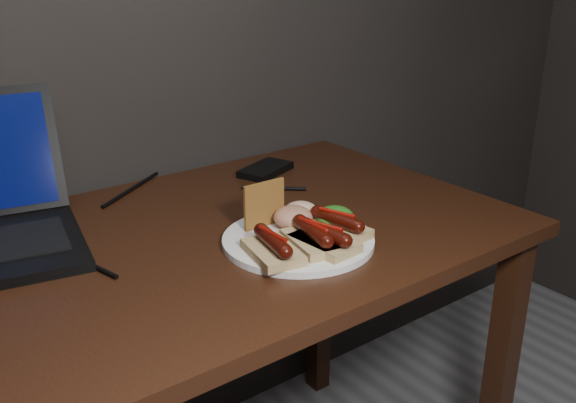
% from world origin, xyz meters
% --- Properties ---
extents(desk, '(1.40, 0.70, 0.75)m').
position_xyz_m(desk, '(0.00, 1.38, 0.66)').
color(desk, '#391A0E').
rests_on(desk, ground).
extents(hard_drive, '(0.15, 0.12, 0.02)m').
position_xyz_m(hard_drive, '(0.41, 1.60, 0.76)').
color(hard_drive, black).
rests_on(hard_drive, desk).
extents(desk_cables, '(0.84, 0.43, 0.01)m').
position_xyz_m(desk_cables, '(-0.03, 1.53, 0.75)').
color(desk_cables, black).
rests_on(desk_cables, desk).
extents(plate, '(0.33, 0.33, 0.01)m').
position_xyz_m(plate, '(0.24, 1.25, 0.76)').
color(plate, white).
rests_on(plate, desk).
extents(bread_sausage_left, '(0.09, 0.13, 0.04)m').
position_xyz_m(bread_sausage_left, '(0.16, 1.22, 0.78)').
color(bread_sausage_left, tan).
rests_on(bread_sausage_left, plate).
extents(bread_sausage_center, '(0.09, 0.13, 0.04)m').
position_xyz_m(bread_sausage_center, '(0.23, 1.21, 0.78)').
color(bread_sausage_center, tan).
rests_on(bread_sausage_center, plate).
extents(bread_sausage_right, '(0.09, 0.12, 0.04)m').
position_xyz_m(bread_sausage_right, '(0.30, 1.22, 0.78)').
color(bread_sausage_right, tan).
rests_on(bread_sausage_right, plate).
extents(bread_sausage_extra, '(0.08, 0.12, 0.04)m').
position_xyz_m(bread_sausage_extra, '(0.25, 1.19, 0.78)').
color(bread_sausage_extra, tan).
rests_on(bread_sausage_extra, plate).
extents(crispbread, '(0.09, 0.01, 0.08)m').
position_xyz_m(crispbread, '(0.22, 1.33, 0.80)').
color(crispbread, '#AD742F').
rests_on(crispbread, plate).
extents(salad_greens, '(0.07, 0.07, 0.04)m').
position_xyz_m(salad_greens, '(0.32, 1.25, 0.78)').
color(salad_greens, '#1A5A12').
rests_on(salad_greens, plate).
extents(salsa_mound, '(0.07, 0.07, 0.04)m').
position_xyz_m(salsa_mound, '(0.26, 1.29, 0.78)').
color(salsa_mound, maroon).
rests_on(salsa_mound, plate).
extents(coleslaw_mound, '(0.06, 0.06, 0.04)m').
position_xyz_m(coleslaw_mound, '(0.29, 1.31, 0.78)').
color(coleslaw_mound, '#EFE2CE').
rests_on(coleslaw_mound, plate).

